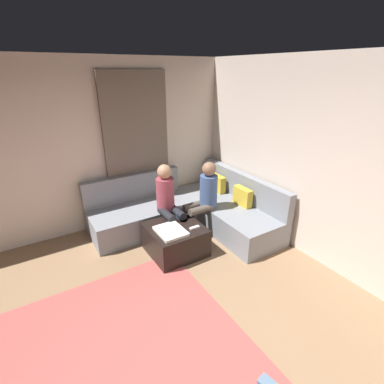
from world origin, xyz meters
TOP-DOWN VIEW (x-y plane):
  - wall_back at (0.00, 2.94)m, footprint 6.00×0.12m
  - wall_left at (-2.94, 0.00)m, footprint 0.12×6.00m
  - curtain_panel at (-2.84, 1.30)m, footprint 0.06×1.10m
  - area_rug at (-0.20, 0.10)m, footprint 2.60×2.20m
  - sectional_couch at (-2.08, 1.88)m, footprint 2.10×2.55m
  - ottoman at (-1.53, 1.28)m, footprint 0.76×0.76m
  - folded_blanket at (-1.43, 1.16)m, footprint 0.44×0.36m
  - coffee_mug at (-1.75, 1.46)m, footprint 0.08×0.08m
  - game_remote at (-1.35, 1.50)m, footprint 0.05×0.15m
  - person_on_couch_back at (-1.78, 1.93)m, footprint 0.30×0.60m
  - person_on_couch_side at (-1.93, 1.39)m, footprint 0.60×0.30m

SIDE VIEW (x-z plane):
  - area_rug at x=-0.20m, z-range 0.00..0.01m
  - ottoman at x=-1.53m, z-range 0.00..0.42m
  - sectional_couch at x=-2.08m, z-range -0.15..0.72m
  - game_remote at x=-1.35m, z-range 0.42..0.44m
  - folded_blanket at x=-1.43m, z-range 0.42..0.46m
  - coffee_mug at x=-1.75m, z-range 0.42..0.52m
  - person_on_couch_back at x=-1.78m, z-range 0.06..1.26m
  - person_on_couch_side at x=-1.93m, z-range 0.06..1.26m
  - curtain_panel at x=-2.84m, z-range 0.00..2.50m
  - wall_back at x=0.00m, z-range 0.00..2.70m
  - wall_left at x=-2.94m, z-range 0.00..2.70m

